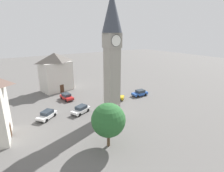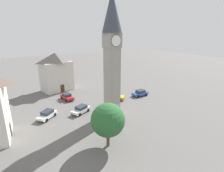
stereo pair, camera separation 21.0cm
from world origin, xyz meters
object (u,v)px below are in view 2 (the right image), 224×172
object	(u,v)px
clock_tower	(112,46)
car_red_corner	(67,97)
car_silver_kerb	(140,93)
tree	(108,120)
car_blue_kerb	(47,115)
car_white_side	(115,96)
car_black_far	(81,109)
pedestrian	(116,101)
building_terrace_right	(56,72)

from	to	relation	value
clock_tower	car_red_corner	size ratio (longest dim) A/B	5.21
clock_tower	car_silver_kerb	xyz separation A→B (m)	(11.90, 5.42, -12.45)
tree	car_blue_kerb	bearing A→B (deg)	111.62
car_white_side	car_black_far	bearing A→B (deg)	-165.64
car_silver_kerb	pedestrian	world-z (taller)	pedestrian
building_terrace_right	car_white_side	bearing A→B (deg)	-57.00
clock_tower	car_blue_kerb	xyz separation A→B (m)	(-11.06, 5.35, -12.45)
car_silver_kerb	pedestrian	xyz separation A→B (m)	(-8.64, -1.86, 0.25)
car_black_far	car_red_corner	bearing A→B (deg)	89.56
pedestrian	tree	distance (m)	15.00
car_red_corner	tree	size ratio (longest dim) A/B	0.67
tree	car_black_far	bearing A→B (deg)	85.30
car_blue_kerb	car_red_corner	size ratio (longest dim) A/B	0.99
car_red_corner	pedestrian	size ratio (longest dim) A/B	2.56
building_terrace_right	clock_tower	bearing A→B (deg)	-78.35
tree	building_terrace_right	bearing A→B (deg)	87.40
car_silver_kerb	tree	distance (m)	22.44
clock_tower	building_terrace_right	xyz separation A→B (m)	(-4.41, 21.41, -7.96)
car_red_corner	car_silver_kerb	bearing A→B (deg)	-24.06
car_white_side	tree	xyz separation A→B (m)	(-10.93, -14.69, 3.31)
building_terrace_right	car_blue_kerb	bearing A→B (deg)	-112.47
car_white_side	tree	size ratio (longest dim) A/B	0.64
car_silver_kerb	car_red_corner	xyz separation A→B (m)	(-16.58, 7.40, 0.00)
clock_tower	car_red_corner	world-z (taller)	clock_tower
car_silver_kerb	pedestrian	bearing A→B (deg)	-167.84
tree	building_terrace_right	size ratio (longest dim) A/B	0.63
clock_tower	car_red_corner	xyz separation A→B (m)	(-4.69, 12.83, -12.45)
clock_tower	car_white_side	distance (m)	15.04
car_black_far	pedestrian	xyz separation A→B (m)	(8.00, -0.54, 0.25)
tree	pedestrian	bearing A→B (deg)	52.21
pedestrian	building_terrace_right	bearing A→B (deg)	113.23
car_silver_kerb	car_black_far	distance (m)	16.70
car_silver_kerb	building_terrace_right	bearing A→B (deg)	135.56
car_silver_kerb	car_white_side	distance (m)	6.83
car_blue_kerb	tree	distance (m)	14.78
car_blue_kerb	pedestrian	bearing A→B (deg)	-7.13
pedestrian	car_white_side	bearing A→B (deg)	58.02
pedestrian	car_blue_kerb	bearing A→B (deg)	172.87
car_blue_kerb	tree	world-z (taller)	tree
car_white_side	car_black_far	world-z (taller)	same
car_red_corner	pedestrian	bearing A→B (deg)	-49.42
clock_tower	car_black_far	world-z (taller)	clock_tower
car_blue_kerb	tree	xyz separation A→B (m)	(5.31, -13.40, 3.31)
car_red_corner	car_blue_kerb	bearing A→B (deg)	-130.44
car_blue_kerb	car_silver_kerb	distance (m)	22.95
car_blue_kerb	building_terrace_right	xyz separation A→B (m)	(6.64, 16.07, 4.49)
car_red_corner	car_black_far	bearing A→B (deg)	-90.44
car_blue_kerb	car_white_side	bearing A→B (deg)	4.57
car_white_side	car_black_far	xyz separation A→B (m)	(-9.93, -2.54, 0.00)
car_blue_kerb	car_red_corner	world-z (taller)	same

